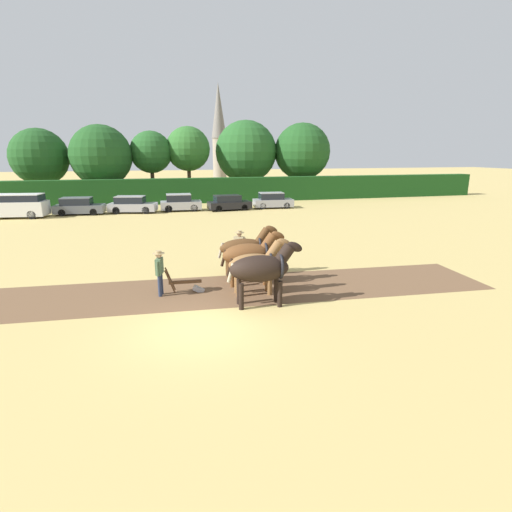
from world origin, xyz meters
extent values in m
plane|color=tan|center=(0.00, 0.00, 0.00)|extent=(240.00, 240.00, 0.00)
cube|color=brown|center=(-1.85, 3.57, 0.00)|extent=(28.46, 5.74, 0.01)
cube|color=#194719|center=(0.00, 33.00, 1.35)|extent=(77.62, 1.53, 2.70)
cylinder|color=brown|center=(-12.96, 37.52, 1.64)|extent=(0.44, 0.44, 3.28)
sphere|color=#1E4C1E|center=(-12.96, 37.52, 4.96)|extent=(6.11, 6.11, 6.11)
cylinder|color=brown|center=(-6.50, 36.40, 1.62)|extent=(0.44, 0.44, 3.23)
sphere|color=#1E4C1E|center=(-6.50, 36.40, 5.08)|extent=(6.71, 6.71, 6.71)
cylinder|color=#423323|center=(-1.13, 37.27, 2.08)|extent=(0.44, 0.44, 4.16)
sphere|color=#235623|center=(-1.13, 37.27, 5.48)|extent=(4.79, 4.79, 4.79)
cylinder|color=#4C3823|center=(3.17, 37.53, 2.21)|extent=(0.44, 0.44, 4.43)
sphere|color=#2D6628|center=(3.17, 37.53, 5.85)|extent=(5.18, 5.18, 5.18)
cylinder|color=#423323|center=(10.33, 38.03, 1.72)|extent=(0.44, 0.44, 3.44)
sphere|color=#235623|center=(10.33, 38.03, 5.52)|extent=(7.57, 7.57, 7.57)
cylinder|color=brown|center=(17.20, 36.55, 1.82)|extent=(0.44, 0.44, 3.65)
sphere|color=#1E4C1E|center=(17.20, 36.55, 5.55)|extent=(6.92, 6.92, 6.92)
cylinder|color=gray|center=(11.45, 64.88, 4.01)|extent=(2.50, 2.50, 8.02)
cone|color=slate|center=(11.45, 64.88, 12.93)|extent=(2.75, 2.75, 9.81)
ellipsoid|color=black|center=(2.26, 1.42, 1.40)|extent=(2.22, 1.15, 0.96)
cylinder|color=black|center=(2.98, 1.65, 0.48)|extent=(0.18, 0.18, 0.97)
cylinder|color=black|center=(2.94, 1.09, 0.48)|extent=(0.18, 0.18, 0.97)
cylinder|color=black|center=(1.58, 1.74, 0.48)|extent=(0.18, 0.18, 0.97)
cylinder|color=black|center=(1.54, 1.19, 0.48)|extent=(0.18, 0.18, 0.97)
cylinder|color=black|center=(3.18, 1.36, 1.87)|extent=(0.82, 0.50, 0.86)
ellipsoid|color=black|center=(3.55, 1.33, 2.14)|extent=(0.69, 0.30, 0.54)
cube|color=gray|center=(3.34, 1.35, 2.08)|extent=(0.39, 0.10, 0.51)
cylinder|color=gray|center=(1.24, 1.48, 1.30)|extent=(0.30, 0.14, 0.71)
torus|color=black|center=(3.02, 1.37, 1.47)|extent=(0.17, 0.97, 0.97)
ellipsoid|color=brown|center=(2.34, 2.67, 1.22)|extent=(1.97, 0.98, 0.81)
cylinder|color=brown|center=(2.98, 2.86, 0.43)|extent=(0.18, 0.18, 0.86)
cylinder|color=brown|center=(2.95, 2.39, 0.43)|extent=(0.18, 0.18, 0.86)
cylinder|color=brown|center=(1.73, 2.94, 0.43)|extent=(0.18, 0.18, 0.86)
cylinder|color=brown|center=(1.70, 2.47, 0.43)|extent=(0.18, 0.18, 0.86)
cylinder|color=brown|center=(3.16, 2.61, 1.70)|extent=(0.80, 0.43, 0.89)
ellipsoid|color=brown|center=(3.58, 2.59, 2.00)|extent=(0.69, 0.30, 0.54)
cube|color=black|center=(3.34, 2.60, 1.88)|extent=(0.43, 0.11, 0.57)
cylinder|color=black|center=(1.43, 2.72, 1.14)|extent=(0.30, 0.14, 0.71)
torus|color=black|center=(3.01, 2.62, 1.29)|extent=(0.16, 0.84, 0.84)
ellipsoid|color=brown|center=(2.42, 3.91, 1.28)|extent=(2.18, 1.13, 0.95)
cylinder|color=brown|center=(3.13, 4.14, 0.43)|extent=(0.18, 0.18, 0.85)
cylinder|color=brown|center=(3.09, 3.60, 0.43)|extent=(0.18, 0.18, 0.85)
cylinder|color=brown|center=(1.75, 4.23, 0.43)|extent=(0.18, 0.18, 0.85)
cylinder|color=brown|center=(1.72, 3.69, 0.43)|extent=(0.18, 0.18, 0.85)
cylinder|color=brown|center=(3.32, 3.86, 1.77)|extent=(0.83, 0.50, 0.88)
ellipsoid|color=brown|center=(3.71, 3.83, 2.05)|extent=(0.69, 0.30, 0.54)
cube|color=black|center=(3.50, 3.85, 1.97)|extent=(0.40, 0.11, 0.53)
cylinder|color=black|center=(1.42, 3.98, 1.18)|extent=(0.30, 0.14, 0.71)
torus|color=black|center=(3.16, 3.87, 1.35)|extent=(0.17, 0.96, 0.96)
ellipsoid|color=#513319|center=(2.50, 5.16, 1.29)|extent=(2.14, 0.99, 0.81)
cylinder|color=#513319|center=(3.20, 5.35, 0.46)|extent=(0.18, 0.18, 0.93)
cylinder|color=#513319|center=(3.17, 4.89, 0.46)|extent=(0.18, 0.18, 0.93)
cylinder|color=#513319|center=(1.84, 5.44, 0.46)|extent=(0.18, 0.18, 0.93)
cylinder|color=#513319|center=(1.81, 4.97, 0.46)|extent=(0.18, 0.18, 0.93)
cylinder|color=#513319|center=(3.39, 5.11, 1.77)|extent=(0.79, 0.43, 0.87)
ellipsoid|color=#513319|center=(3.80, 5.08, 2.06)|extent=(0.69, 0.30, 0.54)
cube|color=gray|center=(3.57, 5.09, 1.94)|extent=(0.42, 0.11, 0.56)
cylinder|color=gray|center=(1.51, 5.23, 1.21)|extent=(0.30, 0.14, 0.71)
torus|color=black|center=(3.24, 5.12, 1.36)|extent=(0.16, 0.84, 0.84)
cube|color=#4C331E|center=(-0.24, 3.46, 0.45)|extent=(1.29, 0.18, 0.12)
cube|color=#939399|center=(0.28, 3.43, 0.10)|extent=(0.49, 0.23, 0.39)
cylinder|color=#4C331E|center=(-0.80, 3.70, 0.55)|extent=(0.40, 0.09, 0.96)
cylinder|color=#4C331E|center=(-0.83, 3.30, 0.55)|extent=(0.40, 0.09, 0.96)
cylinder|color=#28334C|center=(-1.16, 3.50, 0.44)|extent=(0.14, 0.14, 0.88)
cylinder|color=#28334C|center=(-1.22, 3.28, 0.44)|extent=(0.14, 0.14, 0.88)
cube|color=#4C6B4C|center=(-1.19, 3.39, 1.19)|extent=(0.33, 0.55, 0.62)
sphere|color=tan|center=(-1.19, 3.39, 1.63)|extent=(0.24, 0.24, 0.24)
cylinder|color=#4C6B4C|center=(-1.11, 3.68, 1.17)|extent=(0.09, 0.09, 0.59)
cylinder|color=#4C6B4C|center=(-1.27, 3.10, 1.17)|extent=(0.09, 0.09, 0.59)
cylinder|color=tan|center=(-1.19, 3.39, 1.70)|extent=(0.45, 0.45, 0.02)
cylinder|color=tan|center=(-1.19, 3.39, 1.75)|extent=(0.23, 0.23, 0.10)
cylinder|color=#28334C|center=(2.56, 6.68, 0.44)|extent=(0.14, 0.14, 0.88)
cylinder|color=#28334C|center=(2.74, 6.53, 0.44)|extent=(0.14, 0.14, 0.88)
cube|color=tan|center=(2.65, 6.60, 1.19)|extent=(0.52, 0.48, 0.62)
sphere|color=tan|center=(2.65, 6.60, 1.63)|extent=(0.24, 0.24, 0.24)
cylinder|color=tan|center=(2.42, 6.80, 1.17)|extent=(0.09, 0.09, 0.59)
cylinder|color=tan|center=(2.88, 6.41, 1.17)|extent=(0.09, 0.09, 0.59)
cylinder|color=tan|center=(2.65, 6.60, 1.70)|extent=(0.45, 0.45, 0.02)
cylinder|color=tan|center=(2.65, 6.60, 1.75)|extent=(0.23, 0.23, 0.10)
cube|color=silver|center=(-12.53, 26.13, 0.81)|extent=(4.98, 2.60, 1.22)
cube|color=black|center=(-12.53, 26.13, 1.69)|extent=(4.39, 2.33, 0.55)
cube|color=silver|center=(-12.53, 26.13, 1.99)|extent=(4.39, 2.33, 0.06)
cylinder|color=black|center=(-10.95, 26.81, 0.36)|extent=(0.74, 0.31, 0.71)
cylinder|color=black|center=(-11.19, 25.06, 0.36)|extent=(0.74, 0.31, 0.71)
cylinder|color=black|center=(-13.88, 27.20, 0.36)|extent=(0.74, 0.31, 0.71)
cube|color=#565B66|center=(-7.68, 26.82, 0.52)|extent=(4.37, 2.13, 0.71)
cube|color=black|center=(-7.90, 26.84, 1.18)|extent=(2.66, 1.81, 0.60)
cube|color=#565B66|center=(-7.90, 26.84, 1.51)|extent=(2.66, 1.81, 0.06)
cylinder|color=black|center=(-6.31, 27.49, 0.31)|extent=(0.63, 0.27, 0.62)
cylinder|color=black|center=(-6.44, 25.94, 0.31)|extent=(0.63, 0.27, 0.62)
cylinder|color=black|center=(-8.93, 27.71, 0.31)|extent=(0.63, 0.27, 0.62)
cylinder|color=black|center=(-9.06, 26.15, 0.31)|extent=(0.63, 0.27, 0.62)
cube|color=#9E9EA8|center=(-3.09, 26.69, 0.54)|extent=(4.53, 2.56, 0.72)
cube|color=black|center=(-3.29, 26.74, 1.20)|extent=(2.82, 2.04, 0.59)
cube|color=#9E9EA8|center=(-3.29, 26.74, 1.52)|extent=(2.82, 2.04, 0.06)
cylinder|color=black|center=(-1.64, 27.15, 0.34)|extent=(0.70, 0.35, 0.67)
cylinder|color=black|center=(-1.95, 25.69, 0.34)|extent=(0.70, 0.35, 0.67)
cylinder|color=black|center=(-4.22, 27.69, 0.34)|extent=(0.70, 0.35, 0.67)
cylinder|color=black|center=(-4.53, 26.24, 0.34)|extent=(0.70, 0.35, 0.67)
cube|color=#A8A8B2|center=(1.32, 26.91, 0.56)|extent=(3.85, 1.90, 0.74)
cube|color=black|center=(1.13, 26.91, 1.24)|extent=(2.33, 1.68, 0.62)
cube|color=#A8A8B2|center=(1.13, 26.91, 1.58)|extent=(2.33, 1.68, 0.06)
cylinder|color=black|center=(2.52, 27.67, 0.34)|extent=(0.68, 0.24, 0.67)
cylinder|color=black|center=(2.47, 26.09, 0.34)|extent=(0.68, 0.24, 0.67)
cylinder|color=black|center=(0.16, 27.73, 0.34)|extent=(0.68, 0.24, 0.67)
cylinder|color=black|center=(0.12, 26.15, 0.34)|extent=(0.68, 0.24, 0.67)
cube|color=black|center=(5.91, 26.24, 0.50)|extent=(4.21, 2.08, 0.67)
cube|color=black|center=(5.70, 26.22, 1.11)|extent=(2.57, 1.78, 0.56)
cube|color=black|center=(5.70, 26.22, 1.42)|extent=(2.57, 1.78, 0.06)
cylinder|color=black|center=(7.10, 27.11, 0.30)|extent=(0.62, 0.27, 0.60)
cylinder|color=black|center=(7.23, 25.58, 0.30)|extent=(0.62, 0.27, 0.60)
cylinder|color=black|center=(4.58, 26.90, 0.30)|extent=(0.62, 0.27, 0.60)
cylinder|color=black|center=(4.71, 25.37, 0.30)|extent=(0.62, 0.27, 0.60)
cube|color=#9E9EA8|center=(10.44, 26.63, 0.53)|extent=(4.02, 2.04, 0.72)
cube|color=black|center=(10.25, 26.64, 1.20)|extent=(2.45, 1.75, 0.61)
cube|color=#9E9EA8|center=(10.25, 26.64, 1.53)|extent=(2.45, 1.75, 0.06)
cylinder|color=black|center=(11.70, 27.32, 0.31)|extent=(0.64, 0.26, 0.63)
cylinder|color=black|center=(11.59, 25.77, 0.31)|extent=(0.64, 0.26, 0.63)
cylinder|color=black|center=(9.29, 27.49, 0.31)|extent=(0.64, 0.26, 0.63)
cylinder|color=black|center=(9.18, 25.94, 0.31)|extent=(0.64, 0.26, 0.63)
camera|label=1|loc=(-1.28, -11.81, 5.42)|focal=28.00mm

